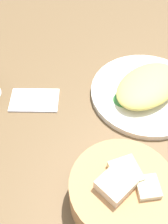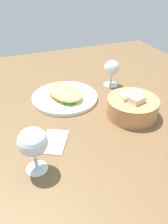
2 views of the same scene
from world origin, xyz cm
name	(u,v)px [view 1 (image 1 of 2)]	position (x,y,z in cm)	size (l,w,h in cm)	color
ground_plane	(106,123)	(0.00, 0.00, -1.00)	(140.00, 140.00, 2.00)	brown
plate	(146,93)	(-12.11, -1.90, 0.70)	(25.76, 25.76, 1.40)	white
omelette	(148,85)	(-12.11, -1.90, 3.22)	(17.70, 11.30, 3.64)	#D6C65D
lettuce_garnish	(123,97)	(-5.78, -2.19, 2.29)	(4.63, 4.63, 1.78)	#3B843C
bread_basket	(122,192)	(7.23, 16.69, 3.56)	(17.73, 17.73, 8.54)	tan
folded_napkin	(34,100)	(11.51, -12.69, 0.40)	(11.00, 7.00, 0.80)	white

